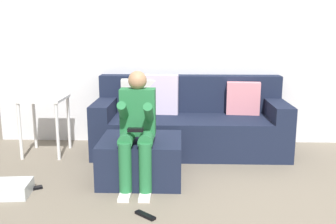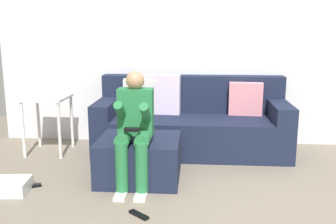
{
  "view_description": "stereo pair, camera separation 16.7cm",
  "coord_description": "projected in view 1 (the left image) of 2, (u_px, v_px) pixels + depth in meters",
  "views": [
    {
      "loc": [
        -0.4,
        -2.61,
        1.44
      ],
      "look_at": [
        -0.53,
        1.4,
        0.58
      ],
      "focal_mm": 41.3,
      "sensor_mm": 36.0,
      "label": 1
    },
    {
      "loc": [
        -0.23,
        -2.6,
        1.44
      ],
      "look_at": [
        -0.53,
        1.4,
        0.58
      ],
      "focal_mm": 41.3,
      "sensor_mm": 36.0,
      "label": 2
    }
  ],
  "objects": [
    {
      "name": "ottoman",
      "position": [
        141.0,
        159.0,
        3.76
      ],
      "size": [
        0.78,
        0.7,
        0.41
      ],
      "primitive_type": "cube",
      "color": "#192138",
      "rests_on": "ground_plane"
    },
    {
      "name": "remote_under_side_table",
      "position": [
        21.0,
        187.0,
        3.58
      ],
      "size": [
        0.16,
        0.09,
        0.02
      ],
      "primitive_type": "cube",
      "rotation": [
        0.0,
        0.0,
        0.32
      ],
      "color": "black",
      "rests_on": "ground_plane"
    },
    {
      "name": "wall_back",
      "position": [
        212.0,
        42.0,
        4.86
      ],
      "size": [
        5.54,
        0.1,
        2.57
      ],
      "primitive_type": "cube",
      "color": "silver",
      "rests_on": "ground_plane"
    },
    {
      "name": "remote_near_ottoman",
      "position": [
        145.0,
        215.0,
        3.03
      ],
      "size": [
        0.18,
        0.16,
        0.02
      ],
      "primitive_type": "cube",
      "rotation": [
        0.0,
        0.0,
        -0.71
      ],
      "color": "black",
      "rests_on": "ground_plane"
    },
    {
      "name": "person_seated",
      "position": [
        137.0,
        127.0,
        3.5
      ],
      "size": [
        0.32,
        0.54,
        1.07
      ],
      "color": "#26723F",
      "rests_on": "ground_plane"
    },
    {
      "name": "remote_by_storage_bin",
      "position": [
        31.0,
        189.0,
        3.54
      ],
      "size": [
        0.19,
        0.15,
        0.02
      ],
      "primitive_type": "cube",
      "rotation": [
        0.0,
        0.0,
        0.54
      ],
      "color": "black",
      "rests_on": "ground_plane"
    },
    {
      "name": "side_table",
      "position": [
        44.0,
        108.0,
        4.47
      ],
      "size": [
        0.48,
        0.5,
        0.68
      ],
      "color": "white",
      "rests_on": "ground_plane"
    },
    {
      "name": "storage_bin",
      "position": [
        3.0,
        189.0,
        3.41
      ],
      "size": [
        0.5,
        0.34,
        0.12
      ],
      "primitive_type": "cube",
      "rotation": [
        0.0,
        0.0,
        0.09
      ],
      "color": "silver",
      "rests_on": "ground_plane"
    },
    {
      "name": "couch_sectional",
      "position": [
        189.0,
        123.0,
        4.65
      ],
      "size": [
        2.24,
        0.88,
        0.91
      ],
      "color": "#192138",
      "rests_on": "ground_plane"
    }
  ]
}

